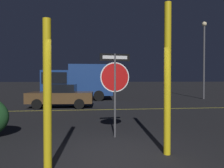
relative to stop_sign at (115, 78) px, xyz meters
name	(u,v)px	position (x,y,z in m)	size (l,w,h in m)	color
ground_plane	(112,160)	(-0.30, -1.84, -1.81)	(260.00, 260.00, 0.00)	black
road_center_stripe	(96,110)	(-0.30, 5.95, -1.80)	(39.85, 0.12, 0.01)	gold
stop_sign	(115,78)	(0.00, 0.00, 0.00)	(0.93, 0.15, 2.53)	#4C4C51
yellow_pole_left	(47,96)	(-1.59, -2.35, -0.36)	(0.15, 0.15, 2.89)	yellow
yellow_pole_right	(167,79)	(1.02, -1.65, -0.03)	(0.16, 0.16, 3.54)	yellow
passing_car_2	(61,96)	(-2.41, 7.37, -1.09)	(4.15, 2.22, 1.43)	brown
delivery_truck	(77,81)	(-1.63, 12.10, -0.20)	(5.77, 2.41, 2.97)	navy
street_lamp	(204,51)	(9.44, 11.60, 2.40)	(0.41, 0.41, 6.79)	#4C4C51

